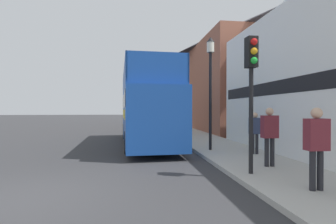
% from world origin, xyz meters
% --- Properties ---
extents(ground_plane, '(144.00, 144.00, 0.00)m').
position_xyz_m(ground_plane, '(0.00, 21.00, 0.00)').
color(ground_plane, '#333335').
extents(sidewalk, '(2.95, 108.00, 0.14)m').
position_xyz_m(sidewalk, '(6.59, 18.00, 0.07)').
color(sidewalk, '#ADAAA3').
rests_on(sidewalk, ground_plane).
extents(brick_terrace_rear, '(6.00, 21.25, 9.99)m').
position_xyz_m(brick_terrace_rear, '(11.07, 21.29, 5.00)').
color(brick_terrace_rear, '#935642').
rests_on(brick_terrace_rear, ground_plane).
extents(tour_bus, '(2.90, 10.06, 4.10)m').
position_xyz_m(tour_bus, '(3.11, 8.59, 1.84)').
color(tour_bus, '#19479E').
rests_on(tour_bus, ground_plane).
extents(parked_car_ahead_of_bus, '(2.02, 4.17, 1.30)m').
position_xyz_m(parked_car_ahead_of_bus, '(3.96, 16.48, 0.62)').
color(parked_car_ahead_of_bus, black).
rests_on(parked_car_ahead_of_bus, ground_plane).
extents(pedestrian_nearest, '(0.48, 0.26, 1.83)m').
position_xyz_m(pedestrian_nearest, '(6.40, -0.65, 1.24)').
color(pedestrian_nearest, '#232328').
rests_on(pedestrian_nearest, sidewalk).
extents(pedestrian_second, '(0.48, 0.27, 1.84)m').
position_xyz_m(pedestrian_second, '(6.64, 1.78, 1.25)').
color(pedestrian_second, '#232328').
rests_on(pedestrian_second, sidewalk).
extents(pedestrian_third, '(0.44, 0.24, 1.67)m').
position_xyz_m(pedestrian_third, '(7.24, 4.01, 1.14)').
color(pedestrian_third, '#232328').
rests_on(pedestrian_third, sidewalk).
extents(traffic_signal, '(0.28, 0.42, 3.79)m').
position_xyz_m(traffic_signal, '(5.65, 0.96, 2.92)').
color(traffic_signal, black).
rests_on(traffic_signal, sidewalk).
extents(lamp_post_nearest, '(0.35, 0.35, 4.98)m').
position_xyz_m(lamp_post_nearest, '(5.79, 5.32, 3.55)').
color(lamp_post_nearest, black).
rests_on(lamp_post_nearest, sidewalk).
extents(lamp_post_second, '(0.35, 0.35, 4.90)m').
position_xyz_m(lamp_post_second, '(5.58, 12.47, 3.51)').
color(lamp_post_second, black).
rests_on(lamp_post_second, sidewalk).
extents(lamp_post_third, '(0.35, 0.35, 5.19)m').
position_xyz_m(lamp_post_third, '(5.80, 19.62, 3.68)').
color(lamp_post_third, black).
rests_on(lamp_post_third, sidewalk).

